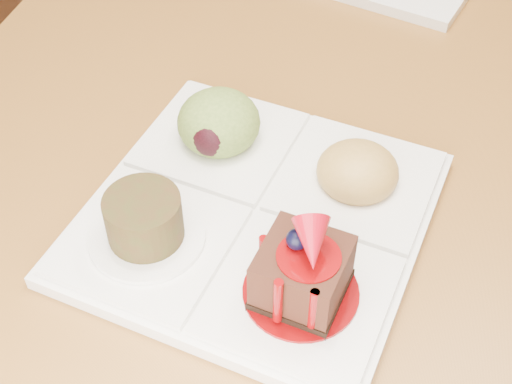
# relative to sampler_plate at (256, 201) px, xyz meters

# --- Properties ---
(ground) EXTENTS (6.00, 6.00, 0.00)m
(ground) POSITION_rel_sampler_plate_xyz_m (0.16, 0.55, -0.77)
(ground) COLOR #572E18
(sampler_plate) EXTENTS (0.29, 0.29, 0.10)m
(sampler_plate) POSITION_rel_sampler_plate_xyz_m (0.00, 0.00, 0.00)
(sampler_plate) COLOR white
(sampler_plate) RESTS_ON dining_table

